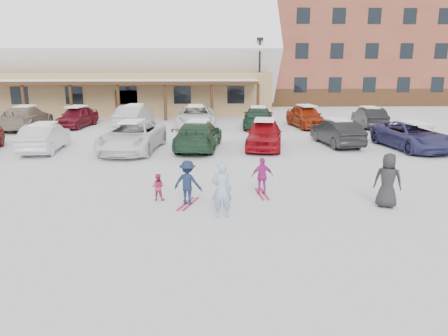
{
  "coord_description": "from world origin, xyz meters",
  "views": [
    {
      "loc": [
        -0.17,
        -13.3,
        4.51
      ],
      "look_at": [
        0.3,
        1.0,
        1.0
      ],
      "focal_mm": 35.0,
      "sensor_mm": 36.0,
      "label": 1
    }
  ],
  "objects_px": {
    "parked_car_1": "(45,137)",
    "parked_car_5": "(337,132)",
    "parked_car_9": "(135,116)",
    "parked_car_13": "(369,117)",
    "parked_car_6": "(412,136)",
    "parked_car_10": "(196,117)",
    "lamp_post": "(259,73)",
    "parked_car_4": "(264,134)",
    "toddler_red": "(158,187)",
    "adult_skier": "(222,190)",
    "child_navy": "(188,183)",
    "parked_car_2": "(132,136)",
    "parked_car_3": "(198,135)",
    "alpine_hotel": "(337,24)",
    "bystander_dark": "(388,181)",
    "parked_car_8": "(77,117)",
    "parked_car_11": "(258,117)",
    "parked_car_12": "(306,116)",
    "day_lodge": "(113,68)",
    "parked_car_7": "(26,118)",
    "child_magenta": "(262,176)"
  },
  "relations": [
    {
      "from": "parked_car_4",
      "to": "child_navy",
      "type": "bearing_deg",
      "value": -102.07
    },
    {
      "from": "lamp_post",
      "to": "parked_car_3",
      "type": "relative_size",
      "value": 1.24
    },
    {
      "from": "parked_car_4",
      "to": "parked_car_13",
      "type": "xyz_separation_m",
      "value": [
        8.29,
        7.35,
        -0.07
      ]
    },
    {
      "from": "lamp_post",
      "to": "parked_car_4",
      "type": "relative_size",
      "value": 1.42
    },
    {
      "from": "day_lodge",
      "to": "child_navy",
      "type": "relative_size",
      "value": 20.11
    },
    {
      "from": "lamp_post",
      "to": "parked_car_12",
      "type": "bearing_deg",
      "value": -68.41
    },
    {
      "from": "adult_skier",
      "to": "parked_car_5",
      "type": "relative_size",
      "value": 0.39
    },
    {
      "from": "parked_car_6",
      "to": "parked_car_10",
      "type": "distance_m",
      "value": 13.96
    },
    {
      "from": "bystander_dark",
      "to": "parked_car_12",
      "type": "distance_m",
      "value": 17.23
    },
    {
      "from": "parked_car_10",
      "to": "lamp_post",
      "type": "bearing_deg",
      "value": 50.79
    },
    {
      "from": "alpine_hotel",
      "to": "parked_car_3",
      "type": "bearing_deg",
      "value": -117.71
    },
    {
      "from": "parked_car_9",
      "to": "parked_car_13",
      "type": "distance_m",
      "value": 16.4
    },
    {
      "from": "alpine_hotel",
      "to": "parked_car_8",
      "type": "height_order",
      "value": "alpine_hotel"
    },
    {
      "from": "day_lodge",
      "to": "child_navy",
      "type": "height_order",
      "value": "day_lodge"
    },
    {
      "from": "day_lodge",
      "to": "parked_car_10",
      "type": "height_order",
      "value": "day_lodge"
    },
    {
      "from": "adult_skier",
      "to": "child_navy",
      "type": "height_order",
      "value": "adult_skier"
    },
    {
      "from": "parked_car_1",
      "to": "parked_car_11",
      "type": "distance_m",
      "value": 14.12
    },
    {
      "from": "parked_car_8",
      "to": "parked_car_12",
      "type": "bearing_deg",
      "value": 7.18
    },
    {
      "from": "child_navy",
      "to": "child_magenta",
      "type": "bearing_deg",
      "value": -140.26
    },
    {
      "from": "alpine_hotel",
      "to": "child_navy",
      "type": "xyz_separation_m",
      "value": [
        -15.17,
        -37.81,
        -7.91
      ]
    },
    {
      "from": "parked_car_8",
      "to": "parked_car_10",
      "type": "bearing_deg",
      "value": 4.14
    },
    {
      "from": "parked_car_1",
      "to": "parked_car_2",
      "type": "relative_size",
      "value": 0.78
    },
    {
      "from": "toddler_red",
      "to": "parked_car_13",
      "type": "xyz_separation_m",
      "value": [
        12.9,
        16.12,
        0.24
      ]
    },
    {
      "from": "toddler_red",
      "to": "bystander_dark",
      "type": "bearing_deg",
      "value": -178.6
    },
    {
      "from": "adult_skier",
      "to": "parked_car_7",
      "type": "bearing_deg",
      "value": -54.96
    },
    {
      "from": "parked_car_1",
      "to": "parked_car_4",
      "type": "relative_size",
      "value": 0.96
    },
    {
      "from": "bystander_dark",
      "to": "parked_car_10",
      "type": "distance_m",
      "value": 18.26
    },
    {
      "from": "parked_car_11",
      "to": "parked_car_5",
      "type": "bearing_deg",
      "value": 125.52
    },
    {
      "from": "parked_car_9",
      "to": "lamp_post",
      "type": "bearing_deg",
      "value": -140.06
    },
    {
      "from": "alpine_hotel",
      "to": "parked_car_3",
      "type": "xyz_separation_m",
      "value": [
        -15.04,
        -28.64,
        -7.89
      ]
    },
    {
      "from": "alpine_hotel",
      "to": "parked_car_7",
      "type": "relative_size",
      "value": 5.85
    },
    {
      "from": "toddler_red",
      "to": "parked_car_7",
      "type": "height_order",
      "value": "parked_car_7"
    },
    {
      "from": "bystander_dark",
      "to": "child_navy",
      "type": "bearing_deg",
      "value": 19.03
    },
    {
      "from": "parked_car_2",
      "to": "parked_car_11",
      "type": "height_order",
      "value": "parked_car_2"
    },
    {
      "from": "lamp_post",
      "to": "parked_car_3",
      "type": "distance_m",
      "value": 15.13
    },
    {
      "from": "child_navy",
      "to": "parked_car_10",
      "type": "height_order",
      "value": "parked_car_10"
    },
    {
      "from": "parked_car_4",
      "to": "parked_car_5",
      "type": "height_order",
      "value": "parked_car_4"
    },
    {
      "from": "lamp_post",
      "to": "parked_car_3",
      "type": "bearing_deg",
      "value": -108.61
    },
    {
      "from": "day_lodge",
      "to": "parked_car_2",
      "type": "bearing_deg",
      "value": -75.67
    },
    {
      "from": "toddler_red",
      "to": "parked_car_2",
      "type": "height_order",
      "value": "parked_car_2"
    },
    {
      "from": "parked_car_3",
      "to": "parked_car_4",
      "type": "distance_m",
      "value": 3.47
    },
    {
      "from": "parked_car_1",
      "to": "day_lodge",
      "type": "bearing_deg",
      "value": -91.53
    },
    {
      "from": "parked_car_1",
      "to": "parked_car_6",
      "type": "distance_m",
      "value": 19.06
    },
    {
      "from": "parked_car_11",
      "to": "parked_car_9",
      "type": "bearing_deg",
      "value": 3.81
    },
    {
      "from": "child_navy",
      "to": "parked_car_12",
      "type": "xyz_separation_m",
      "value": [
        7.45,
        16.71,
        0.04
      ]
    },
    {
      "from": "parked_car_1",
      "to": "parked_car_5",
      "type": "relative_size",
      "value": 1.01
    },
    {
      "from": "day_lodge",
      "to": "bystander_dark",
      "type": "distance_m",
      "value": 31.86
    },
    {
      "from": "parked_car_5",
      "to": "parked_car_8",
      "type": "xyz_separation_m",
      "value": [
        -16.27,
        7.34,
        0.02
      ]
    },
    {
      "from": "toddler_red",
      "to": "parked_car_1",
      "type": "xyz_separation_m",
      "value": [
        -6.72,
        8.39,
        0.26
      ]
    },
    {
      "from": "parked_car_5",
      "to": "parked_car_11",
      "type": "height_order",
      "value": "parked_car_11"
    }
  ]
}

